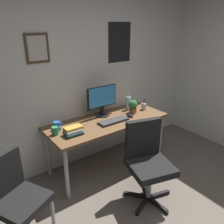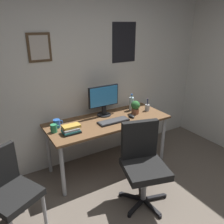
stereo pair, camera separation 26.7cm
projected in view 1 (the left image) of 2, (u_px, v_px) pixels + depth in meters
wall_back at (77, 74)px, 3.08m from camera, size 4.40×0.10×2.60m
desk at (108, 125)px, 3.12m from camera, size 1.68×0.68×0.72m
office_chair at (147, 158)px, 2.57m from camera, size 0.58×0.59×0.95m
side_chair at (15, 195)px, 2.06m from camera, size 0.56×0.56×0.88m
monitor at (102, 100)px, 3.16m from camera, size 0.46×0.20×0.43m
keyboard at (113, 121)px, 3.03m from camera, size 0.43×0.15×0.03m
computer_mouse at (130, 115)px, 3.19m from camera, size 0.06×0.11×0.04m
water_bottle at (128, 103)px, 3.43m from camera, size 0.07×0.07×0.25m
coffee_mug_near at (55, 131)px, 2.67m from camera, size 0.12×0.08×0.10m
coffee_mug_far at (57, 126)px, 2.80m from camera, size 0.12×0.09×0.10m
potted_plant at (133, 106)px, 3.30m from camera, size 0.13×0.13×0.19m
pen_cup at (144, 106)px, 3.45m from camera, size 0.07×0.07×0.20m
book_stack_left at (73, 131)px, 2.67m from camera, size 0.22×0.16×0.10m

